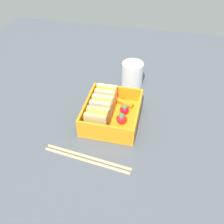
# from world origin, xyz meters

# --- Properties ---
(ground_plane) EXTENTS (1.20, 1.20, 0.02)m
(ground_plane) POSITION_xyz_m (0.00, 0.00, -0.01)
(ground_plane) COLOR #4B525A
(bento_tray) EXTENTS (0.17, 0.14, 0.01)m
(bento_tray) POSITION_xyz_m (0.00, 0.00, 0.01)
(bento_tray) COLOR orange
(bento_tray) RESTS_ON ground_plane
(bento_rim) EXTENTS (0.17, 0.14, 0.04)m
(bento_rim) POSITION_xyz_m (0.00, 0.00, 0.03)
(bento_rim) COLOR orange
(bento_rim) RESTS_ON bento_tray
(sandwich_left) EXTENTS (0.04, 0.06, 0.05)m
(sandwich_left) POSITION_xyz_m (-0.05, 0.03, 0.04)
(sandwich_left) COLOR tan
(sandwich_left) RESTS_ON bento_tray
(sandwich_center_left) EXTENTS (0.04, 0.06, 0.05)m
(sandwich_center_left) POSITION_xyz_m (0.00, 0.03, 0.04)
(sandwich_center_left) COLOR #DAC28A
(sandwich_center_left) RESTS_ON bento_tray
(sandwich_center) EXTENTS (0.04, 0.06, 0.05)m
(sandwich_center) POSITION_xyz_m (0.05, 0.03, 0.04)
(sandwich_center) COLOR #E1C185
(sandwich_center) RESTS_ON bento_tray
(carrot_stick_far_left) EXTENTS (0.02, 0.04, 0.01)m
(carrot_stick_far_left) POSITION_xyz_m (-0.05, -0.02, 0.02)
(carrot_stick_far_left) COLOR orange
(carrot_stick_far_left) RESTS_ON bento_tray
(strawberry_left) EXTENTS (0.03, 0.03, 0.03)m
(strawberry_left) POSITION_xyz_m (-0.02, -0.03, 0.03)
(strawberry_left) COLOR red
(strawberry_left) RESTS_ON bento_tray
(strawberry_far_left) EXTENTS (0.02, 0.02, 0.03)m
(strawberry_far_left) POSITION_xyz_m (0.02, -0.03, 0.03)
(strawberry_far_left) COLOR red
(strawberry_far_left) RESTS_ON bento_tray
(carrot_stick_left) EXTENTS (0.03, 0.05, 0.01)m
(carrot_stick_left) POSITION_xyz_m (0.05, -0.02, 0.02)
(carrot_stick_left) COLOR orange
(carrot_stick_left) RESTS_ON bento_tray
(chopstick_pair) EXTENTS (0.04, 0.21, 0.01)m
(chopstick_pair) POSITION_xyz_m (-0.14, 0.03, 0.00)
(chopstick_pair) COLOR tan
(chopstick_pair) RESTS_ON ground_plane
(drinking_glass) EXTENTS (0.07, 0.07, 0.08)m
(drinking_glass) POSITION_xyz_m (0.18, -0.03, 0.04)
(drinking_glass) COLOR white
(drinking_glass) RESTS_ON ground_plane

